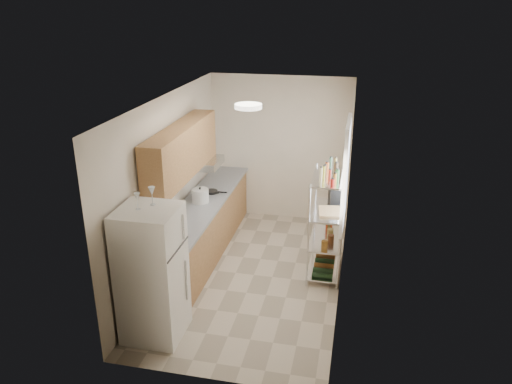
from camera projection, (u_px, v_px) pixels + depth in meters
The scene contains 16 objects.
room at pixel (254, 193), 6.89m from camera, with size 2.52×4.42×2.62m.
counter_run at pixel (202, 229), 7.77m from camera, with size 0.63×3.51×0.90m.
upper_cabinets at pixel (182, 151), 7.00m from camera, with size 0.33×2.20×0.72m, color #B17D4B.
range_hood at pixel (204, 163), 7.87m from camera, with size 0.50×0.60×0.12m, color #B7BABC.
window at pixel (346, 174), 6.87m from camera, with size 0.06×1.00×1.46m, color white.
bakers_rack at pixel (328, 204), 7.03m from camera, with size 0.45×0.90×1.73m.
ceiling_dome at pixel (248, 106), 6.15m from camera, with size 0.34×0.34×0.06m, color white.
refrigerator at pixel (152, 274), 5.81m from camera, with size 0.68×0.68×1.64m, color white.
wine_glass_a at pixel (152, 196), 5.59m from camera, with size 0.08×0.08×0.21m, color silver, non-canonical shape.
wine_glass_b at pixel (137, 201), 5.47m from camera, with size 0.07×0.07×0.20m, color silver, non-canonical shape.
rice_cooker at pixel (200, 196), 7.59m from camera, with size 0.26×0.26×0.21m, color silver.
frying_pan_large at pixel (202, 193), 7.94m from camera, with size 0.24×0.24×0.04m, color black.
frying_pan_small at pixel (211, 192), 7.98m from camera, with size 0.20×0.20×0.04m, color black.
cutting_board at pixel (330, 212), 6.98m from camera, with size 0.30×0.39×0.03m, color tan.
espresso_machine at pixel (335, 193), 7.30m from camera, with size 0.16×0.24×0.28m, color black.
storage_bag at pixel (329, 224), 7.50m from camera, with size 0.10×0.14×0.16m, color #B53A16.
Camera 1 is at (1.38, -6.26, 3.83)m, focal length 35.00 mm.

